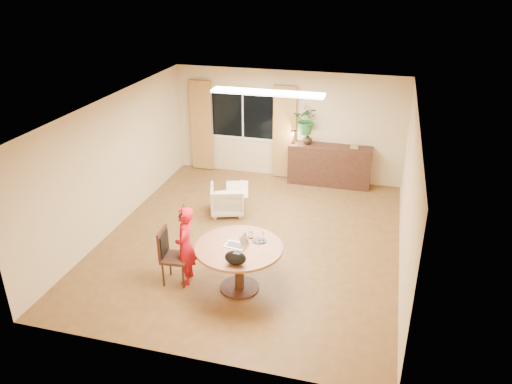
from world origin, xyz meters
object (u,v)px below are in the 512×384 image
Objects in this scene: dining_table at (239,256)px; sideboard at (329,165)px; child at (185,245)px; armchair at (227,199)px; dining_chair at (175,256)px.

sideboard is at bearing 79.52° from dining_table.
child reaches higher than armchair.
sideboard is (1.87, 2.07, 0.16)m from armchair.
dining_table is 0.73× the size of sideboard.
dining_table reaches higher than armchair.
dining_chair is 0.71× the size of child.
dining_chair is at bearing -175.92° from dining_table.
dining_table is at bearing -100.48° from sideboard.
child is 0.70× the size of sideboard.
child is at bearing -110.86° from sideboard.
child is at bearing -179.25° from dining_table.
armchair is 0.36× the size of sideboard.
sideboard reaches higher than armchair.
dining_table is 2.00× the size of armchair.
dining_table is at bearing -0.65° from dining_chair.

